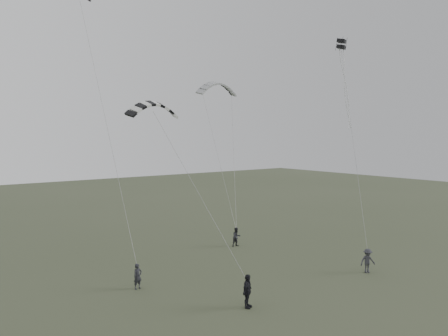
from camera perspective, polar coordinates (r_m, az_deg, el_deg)
ground at (r=26.70m, az=5.11°, el=-15.66°), size 140.00×140.00×0.00m
flyer_left at (r=27.12m, az=-11.21°, el=-13.71°), size 0.60×0.44×1.52m
flyer_right at (r=36.27m, az=1.65°, el=-8.99°), size 0.79×0.62×1.56m
flyer_center at (r=23.92m, az=3.07°, el=-15.77°), size 1.13×0.90×1.80m
flyer_far at (r=31.05m, az=18.25°, el=-11.43°), size 1.19×0.96×1.61m
kite_pale_large at (r=42.53m, az=-0.89°, el=11.03°), size 4.26×1.56×1.92m
kite_striped at (r=27.29m, az=-9.25°, el=8.32°), size 3.31×1.19×1.47m
kite_box at (r=35.19m, az=15.08°, el=15.37°), size 0.82×0.88×0.79m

